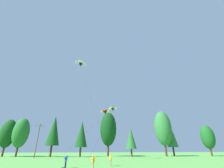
{
  "coord_description": "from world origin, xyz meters",
  "views": [
    {
      "loc": [
        -1.29,
        -0.48,
        2.32
      ],
      "look_at": [
        2.19,
        25.03,
        13.56
      ],
      "focal_mm": 23.9,
      "sensor_mm": 36.0,
      "label": 1
    }
  ],
  "objects_px": {
    "kite_flyer_near": "(66,160)",
    "parafoil_kite_high_red_yellow": "(105,112)",
    "kite_flyer_mid": "(93,161)",
    "parafoil_kite_mid_lime_white": "(113,109)",
    "kite_flyer_far": "(111,159)",
    "utility_pole": "(37,139)",
    "parafoil_kite_far_white": "(81,64)"
  },
  "relations": [
    {
      "from": "kite_flyer_mid",
      "to": "parafoil_kite_mid_lime_white",
      "type": "distance_m",
      "value": 22.7
    },
    {
      "from": "kite_flyer_near",
      "to": "kite_flyer_far",
      "type": "bearing_deg",
      "value": 17.29
    },
    {
      "from": "kite_flyer_mid",
      "to": "parafoil_kite_mid_lime_white",
      "type": "relative_size",
      "value": 0.08
    },
    {
      "from": "kite_flyer_near",
      "to": "kite_flyer_far",
      "type": "height_order",
      "value": "same"
    },
    {
      "from": "kite_flyer_near",
      "to": "kite_flyer_mid",
      "type": "height_order",
      "value": "same"
    },
    {
      "from": "kite_flyer_mid",
      "to": "parafoil_kite_high_red_yellow",
      "type": "bearing_deg",
      "value": 81.05
    },
    {
      "from": "kite_flyer_near",
      "to": "parafoil_kite_high_red_yellow",
      "type": "height_order",
      "value": "parafoil_kite_high_red_yellow"
    },
    {
      "from": "kite_flyer_near",
      "to": "parafoil_kite_mid_lime_white",
      "type": "height_order",
      "value": "parafoil_kite_mid_lime_white"
    },
    {
      "from": "kite_flyer_near",
      "to": "kite_flyer_mid",
      "type": "bearing_deg",
      "value": -35.0
    },
    {
      "from": "kite_flyer_far",
      "to": "parafoil_kite_mid_lime_white",
      "type": "distance_m",
      "value": 18.65
    },
    {
      "from": "utility_pole",
      "to": "parafoil_kite_high_red_yellow",
      "type": "height_order",
      "value": "parafoil_kite_high_red_yellow"
    },
    {
      "from": "kite_flyer_far",
      "to": "parafoil_kite_high_red_yellow",
      "type": "bearing_deg",
      "value": 88.32
    },
    {
      "from": "parafoil_kite_far_white",
      "to": "parafoil_kite_mid_lime_white",
      "type": "bearing_deg",
      "value": 22.29
    },
    {
      "from": "kite_flyer_far",
      "to": "parafoil_kite_mid_lime_white",
      "type": "relative_size",
      "value": 0.08
    },
    {
      "from": "utility_pole",
      "to": "kite_flyer_far",
      "type": "relative_size",
      "value": 5.35
    },
    {
      "from": "parafoil_kite_mid_lime_white",
      "to": "parafoil_kite_far_white",
      "type": "xyz_separation_m",
      "value": [
        -9.25,
        -3.79,
        11.14
      ]
    },
    {
      "from": "parafoil_kite_mid_lime_white",
      "to": "kite_flyer_near",
      "type": "bearing_deg",
      "value": -117.55
    },
    {
      "from": "utility_pole",
      "to": "parafoil_kite_far_white",
      "type": "distance_m",
      "value": 24.41
    },
    {
      "from": "kite_flyer_near",
      "to": "kite_flyer_far",
      "type": "relative_size",
      "value": 1.0
    },
    {
      "from": "kite_flyer_far",
      "to": "parafoil_kite_far_white",
      "type": "height_order",
      "value": "parafoil_kite_far_white"
    },
    {
      "from": "utility_pole",
      "to": "kite_flyer_far",
      "type": "bearing_deg",
      "value": -51.07
    },
    {
      "from": "parafoil_kite_mid_lime_white",
      "to": "parafoil_kite_far_white",
      "type": "height_order",
      "value": "parafoil_kite_far_white"
    },
    {
      "from": "kite_flyer_near",
      "to": "parafoil_kite_high_red_yellow",
      "type": "relative_size",
      "value": 0.09
    },
    {
      "from": "kite_flyer_mid",
      "to": "kite_flyer_far",
      "type": "xyz_separation_m",
      "value": [
        2.68,
        4.39,
        -0.01
      ]
    },
    {
      "from": "utility_pole",
      "to": "kite_flyer_mid",
      "type": "height_order",
      "value": "utility_pole"
    },
    {
      "from": "kite_flyer_mid",
      "to": "parafoil_kite_high_red_yellow",
      "type": "distance_m",
      "value": 22.75
    },
    {
      "from": "kite_flyer_mid",
      "to": "parafoil_kite_high_red_yellow",
      "type": "relative_size",
      "value": 0.09
    },
    {
      "from": "kite_flyer_near",
      "to": "parafoil_kite_high_red_yellow",
      "type": "bearing_deg",
      "value": 69.13
    },
    {
      "from": "kite_flyer_far",
      "to": "parafoil_kite_far_white",
      "type": "xyz_separation_m",
      "value": [
        -6.81,
        10.82,
        22.48
      ]
    },
    {
      "from": "parafoil_kite_far_white",
      "to": "utility_pole",
      "type": "bearing_deg",
      "value": 134.41
    },
    {
      "from": "utility_pole",
      "to": "parafoil_kite_mid_lime_white",
      "type": "relative_size",
      "value": 0.45
    },
    {
      "from": "kite_flyer_mid",
      "to": "kite_flyer_far",
      "type": "bearing_deg",
      "value": 58.61
    }
  ]
}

